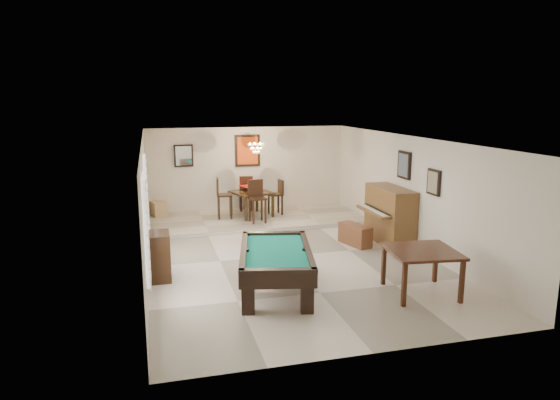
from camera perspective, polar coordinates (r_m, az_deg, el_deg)
name	(u,v)px	position (r m, az deg, el deg)	size (l,w,h in m)	color
ground_plane	(287,256)	(11.21, 0.78, -6.42)	(6.00, 9.00, 0.02)	beige
wall_back	(248,170)	(15.20, -3.73, 3.42)	(6.00, 0.04, 2.60)	silver
wall_front	(377,264)	(6.79, 11.04, -7.17)	(6.00, 0.04, 2.60)	silver
wall_left	(145,206)	(10.50, -15.18, -0.67)	(0.04, 9.00, 2.60)	silver
wall_right	(411,192)	(12.02, 14.72, 0.87)	(0.04, 9.00, 2.60)	silver
ceiling	(287,139)	(10.70, 0.82, 7.00)	(6.00, 9.00, 0.04)	white
dining_step	(257,219)	(14.23, -2.70, -2.22)	(6.00, 2.50, 0.12)	beige
window_left_front	(146,228)	(8.34, -15.07, -3.11)	(0.06, 1.00, 1.70)	white
window_left_rear	(146,196)	(11.07, -15.04, 0.48)	(0.06, 1.00, 1.70)	white
pool_table	(276,271)	(9.10, -0.49, -8.14)	(1.25, 2.31, 0.77)	black
square_table	(421,272)	(9.36, 15.81, -7.88)	(1.18, 1.18, 0.81)	#33180C
upright_piano	(384,216)	(12.25, 11.76, -1.75)	(0.91, 1.63, 1.36)	brown
piano_bench	(355,235)	(12.08, 8.58, -3.95)	(0.35, 0.89, 0.49)	brown
apothecary_chest	(159,256)	(9.94, -13.63, -6.28)	(0.41, 0.62, 0.93)	black
dining_table	(252,202)	(14.29, -3.25, -0.22)	(1.01, 1.01, 0.83)	black
flower_vase	(251,183)	(14.18, -3.28, 1.92)	(0.15, 0.15, 0.25)	red
dining_chair_south	(257,202)	(13.52, -2.59, -0.20)	(0.43, 0.43, 1.15)	black
dining_chair_north	(246,193)	(15.01, -3.93, 0.82)	(0.40, 0.40, 1.07)	black
dining_chair_west	(225,198)	(14.09, -6.36, 0.21)	(0.42, 0.42, 1.15)	black
dining_chair_east	(275,197)	(14.47, -0.54, 0.33)	(0.38, 0.38, 1.02)	black
corner_bench	(159,209)	(14.76, -13.71, -0.97)	(0.37, 0.46, 0.42)	tan
chandelier	(256,144)	(13.83, -2.74, 6.37)	(0.44, 0.44, 0.60)	#FFE5B2
back_painting	(248,151)	(15.09, -3.73, 5.66)	(0.75, 0.06, 0.95)	#D84C14
back_mirror	(184,156)	(14.86, -10.96, 4.99)	(0.55, 0.06, 0.65)	white
right_picture_upper	(404,165)	(12.16, 14.02, 3.90)	(0.06, 0.55, 0.65)	slate
right_picture_lower	(434,182)	(11.08, 17.16, 1.95)	(0.06, 0.45, 0.55)	gray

